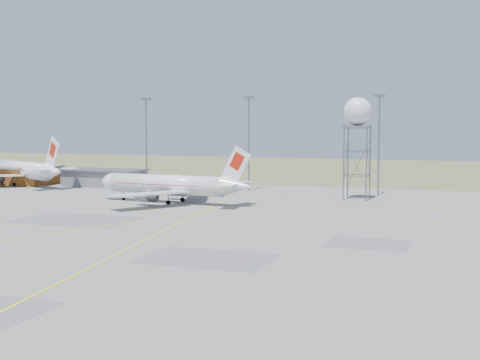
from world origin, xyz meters
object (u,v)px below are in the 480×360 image
(radar_tower, at_px, (357,142))
(fire_truck, at_px, (161,184))
(airliner_main, at_px, (170,185))
(airliner_far, at_px, (22,170))

(radar_tower, bearing_deg, fire_truck, -177.43)
(airliner_main, xyz_separation_m, airliner_far, (-48.44, 20.08, 0.30))
(airliner_main, height_order, airliner_far, airliner_far)
(airliner_far, distance_m, radar_tower, 80.30)
(airliner_main, height_order, radar_tower, radar_tower)
(radar_tower, bearing_deg, airliner_far, 178.02)
(radar_tower, xyz_separation_m, fire_truck, (-41.09, -1.84, -9.19))
(radar_tower, bearing_deg, airliner_main, -151.17)
(airliner_main, relative_size, airliner_far, 0.97)
(airliner_far, xyz_separation_m, fire_truck, (38.82, -4.61, -1.78))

